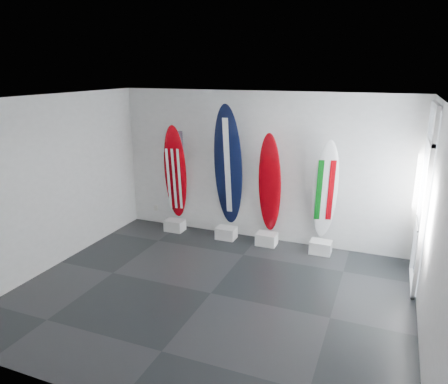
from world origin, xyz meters
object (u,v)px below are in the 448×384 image
at_px(surfboard_swiss, 270,184).
at_px(surfboard_usa, 175,173).
at_px(surfboard_italy, 325,191).
at_px(surfboard_navy, 228,167).

bearing_deg(surfboard_swiss, surfboard_usa, -177.77).
height_order(surfboard_swiss, surfboard_italy, surfboard_swiss).
xyz_separation_m(surfboard_usa, surfboard_swiss, (2.07, 0.00, -0.03)).
bearing_deg(surfboard_italy, surfboard_usa, 163.78).
relative_size(surfboard_usa, surfboard_swiss, 1.03).
relative_size(surfboard_usa, surfboard_navy, 0.82).
bearing_deg(surfboard_swiss, surfboard_italy, 2.23).
height_order(surfboard_navy, surfboard_italy, surfboard_navy).
bearing_deg(surfboard_navy, surfboard_italy, -4.75).
distance_m(surfboard_usa, surfboard_navy, 1.23).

